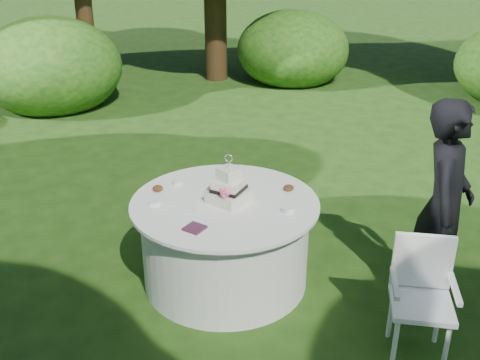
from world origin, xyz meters
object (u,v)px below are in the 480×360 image
at_px(chair, 421,289).
at_px(cake, 229,189).
at_px(napkins, 195,228).
at_px(guest, 444,207).
at_px(table, 225,241).

bearing_deg(chair, cake, -178.92).
relative_size(napkins, chair, 0.16).
bearing_deg(napkins, cake, 95.17).
bearing_deg(napkins, guest, 39.04).
height_order(table, cake, cake).
xyz_separation_m(napkins, chair, (1.57, 0.55, -0.26)).
bearing_deg(chair, napkins, -160.62).
distance_m(napkins, cake, 0.53).
xyz_separation_m(napkins, cake, (-0.05, 0.52, 0.10)).
height_order(cake, chair, cake).
relative_size(napkins, cake, 0.33).
relative_size(napkins, guest, 0.08).
relative_size(cake, chair, 0.47).
relative_size(table, cake, 3.73).
distance_m(table, chair, 1.65).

